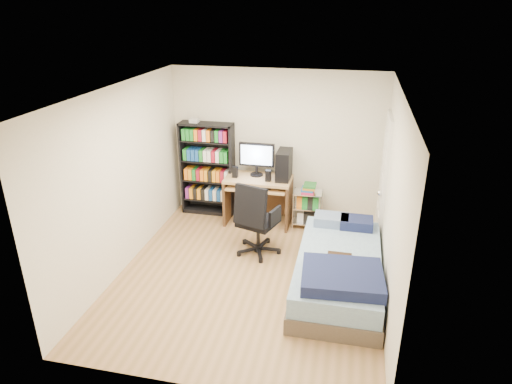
% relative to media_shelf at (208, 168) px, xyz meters
% --- Properties ---
extents(room, '(3.58, 4.08, 2.58)m').
position_rel_media_shelf_xyz_m(room, '(1.15, -1.84, 0.42)').
color(room, '#A67A53').
rests_on(room, ground).
extents(media_shelf, '(0.90, 0.30, 1.67)m').
position_rel_media_shelf_xyz_m(media_shelf, '(0.00, 0.00, 0.00)').
color(media_shelf, black).
rests_on(media_shelf, room).
extents(computer_desk, '(1.07, 0.62, 1.35)m').
position_rel_media_shelf_xyz_m(computer_desk, '(1.04, -0.17, -0.10)').
color(computer_desk, tan).
rests_on(computer_desk, room).
extents(office_chair, '(0.84, 0.84, 1.13)m').
position_rel_media_shelf_xyz_m(office_chair, '(1.12, -1.22, -0.47)').
color(office_chair, black).
rests_on(office_chair, room).
extents(wire_cart, '(0.48, 0.35, 0.76)m').
position_rel_media_shelf_xyz_m(wire_cart, '(1.75, -0.19, -0.33)').
color(wire_cart, silver).
rests_on(wire_cart, room).
extents(bed, '(1.08, 2.16, 0.62)m').
position_rel_media_shelf_xyz_m(bed, '(2.35, -1.87, -0.55)').
color(bed, brown).
rests_on(bed, room).
extents(door, '(0.12, 0.80, 2.00)m').
position_rel_media_shelf_xyz_m(door, '(2.88, -0.49, 0.17)').
color(door, silver).
rests_on(door, room).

